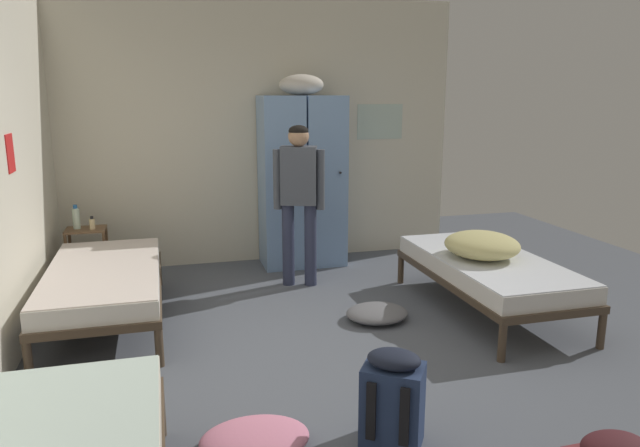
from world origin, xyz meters
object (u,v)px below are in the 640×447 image
shelf_unit (88,251)px  clothes_pile_grey (377,313)px  locker_bank (302,178)px  person_traveler (299,191)px  lotion_bottle (92,224)px  clothes_pile_pink (255,439)px  backpack_navy (393,399)px  bed_left_rear (104,280)px  bedding_heap (482,245)px  water_bottle (76,218)px  bed_right (488,269)px

shelf_unit → clothes_pile_grey: shelf_unit is taller
locker_bank → person_traveler: locker_bank is taller
shelf_unit → lotion_bottle: (0.07, -0.04, 0.28)m
lotion_bottle → clothes_pile_grey: 2.93m
person_traveler → clothes_pile_pink: 2.93m
shelf_unit → backpack_navy: 3.86m
bed_left_rear → bedding_heap: 3.19m
shelf_unit → water_bottle: size_ratio=2.39×
bed_right → person_traveler: person_traveler is taller
bed_right → clothes_pile_grey: size_ratio=3.61×
bed_right → water_bottle: (-3.53, 1.73, 0.30)m
shelf_unit → backpack_navy: (1.89, -3.36, -0.09)m
locker_bank → clothes_pile_grey: 2.04m
bedding_heap → clothes_pile_grey: (-0.94, 0.02, -0.54)m
clothes_pile_grey → locker_bank: bearing=96.6°
bedding_heap → lotion_bottle: (-3.32, 1.65, 0.03)m
bed_right → locker_bank: bearing=123.0°
locker_bank → backpack_navy: locker_bank is taller
bed_right → clothes_pile_pink: 2.76m
bedding_heap → clothes_pile_grey: size_ratio=1.27×
bed_left_rear → backpack_navy: bearing=-53.3°
person_traveler → clothes_pile_grey: bearing=-69.2°
bed_right → clothes_pile_pink: bed_right is taller
clothes_pile_pink → locker_bank: bearing=72.3°
bedding_heap → clothes_pile_grey: 1.08m
clothes_pile_pink → clothes_pile_grey: bearing=50.4°
lotion_bottle → clothes_pile_grey: bearing=-34.4°
bedding_heap → clothes_pile_pink: size_ratio=1.12×
bed_left_rear → lotion_bottle: 1.15m
clothes_pile_grey → bed_right: bearing=-2.7°
lotion_bottle → clothes_pile_pink: bearing=-71.1°
person_traveler → water_bottle: size_ratio=6.63×
shelf_unit → lotion_bottle: 0.29m
locker_bank → bed_left_rear: bearing=-146.8°
bed_right → shelf_unit: bearing=153.6°
water_bottle → clothes_pile_grey: water_bottle is taller
water_bottle → lotion_bottle: size_ratio=1.84×
water_bottle → shelf_unit: bearing=-14.0°
bed_right → lotion_bottle: 3.78m
clothes_pile_pink → lotion_bottle: bearing=108.9°
water_bottle → bed_right: bearing=-26.2°
clothes_pile_pink → person_traveler: bearing=71.8°
lotion_bottle → backpack_navy: (1.82, -3.32, -0.37)m
locker_bank → lotion_bottle: (-2.17, -0.19, -0.34)m
locker_bank → bedding_heap: locker_bank is taller
lotion_bottle → water_bottle: bearing=158.2°
bed_left_rear → bedding_heap: bedding_heap is taller
clothes_pile_pink → bed_right: bearing=33.4°
bed_left_rear → person_traveler: person_traveler is taller
locker_bank → shelf_unit: size_ratio=3.63×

